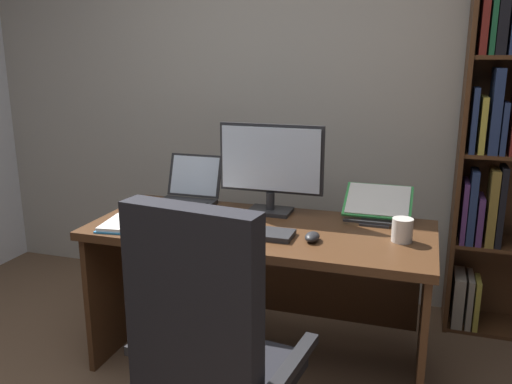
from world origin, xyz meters
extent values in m
cube|color=#B2ADA3|center=(0.00, 1.98, 1.27)|extent=(5.00, 0.12, 2.53)
cube|color=#4C2D19|center=(0.07, 0.97, 0.73)|extent=(1.64, 0.72, 0.04)
cube|color=#4C2D19|center=(-0.71, 0.97, 0.35)|extent=(0.03, 0.66, 0.71)
cube|color=#4C2D19|center=(0.86, 0.97, 0.35)|extent=(0.03, 0.66, 0.71)
cube|color=#4C2D19|center=(0.07, 1.31, 0.39)|extent=(1.52, 0.03, 0.49)
cube|color=#4C2D19|center=(0.99, 1.75, 1.03)|extent=(0.02, 0.31, 2.06)
cube|color=gray|center=(1.05, 1.72, 0.17)|extent=(0.06, 0.24, 0.30)
cube|color=gray|center=(1.11, 1.72, 0.17)|extent=(0.03, 0.24, 0.30)
cube|color=gold|center=(1.15, 1.69, 0.17)|extent=(0.03, 0.17, 0.29)
cube|color=#512D66|center=(1.04, 1.72, 0.70)|extent=(0.03, 0.23, 0.34)
cube|color=navy|center=(1.07, 1.69, 0.74)|extent=(0.04, 0.17, 0.41)
cube|color=#512D66|center=(1.12, 1.71, 0.66)|extent=(0.03, 0.20, 0.27)
cube|color=olive|center=(1.17, 1.70, 0.74)|extent=(0.04, 0.19, 0.42)
cube|color=black|center=(1.22, 1.70, 0.75)|extent=(0.03, 0.18, 0.44)
cube|color=navy|center=(1.04, 1.69, 1.21)|extent=(0.03, 0.17, 0.35)
cube|color=gold|center=(1.08, 1.72, 1.19)|extent=(0.03, 0.24, 0.30)
cube|color=navy|center=(1.14, 1.72, 1.26)|extent=(0.05, 0.24, 0.45)
cube|color=navy|center=(1.19, 1.70, 1.18)|extent=(0.03, 0.19, 0.27)
cube|color=maroon|center=(1.04, 1.70, 1.73)|extent=(0.04, 0.19, 0.37)
cube|color=#195633|center=(1.08, 1.70, 1.72)|extent=(0.03, 0.19, 0.35)
cube|color=black|center=(1.12, 1.71, 1.76)|extent=(0.05, 0.21, 0.42)
cube|color=black|center=(0.15, 0.28, 0.39)|extent=(0.56, 0.54, 0.07)
cube|color=black|center=(0.12, 0.08, 0.76)|extent=(0.48, 0.16, 0.68)
cube|color=#232326|center=(-0.13, 0.32, 0.51)|extent=(0.10, 0.39, 0.04)
cube|color=#232326|center=(0.43, 0.24, 0.51)|extent=(0.10, 0.39, 0.04)
cube|color=#232326|center=(0.06, 1.20, 0.76)|extent=(0.22, 0.16, 0.02)
cylinder|color=#232326|center=(0.06, 1.20, 0.81)|extent=(0.04, 0.04, 0.09)
cube|color=#232326|center=(0.06, 1.21, 1.03)|extent=(0.55, 0.02, 0.35)
cube|color=silver|center=(0.06, 1.19, 1.03)|extent=(0.52, 0.00, 0.32)
cube|color=#232326|center=(-0.43, 1.16, 0.76)|extent=(0.31, 0.25, 0.02)
cube|color=#2D2D30|center=(-0.43, 1.14, 0.77)|extent=(0.27, 0.14, 0.00)
cube|color=#232326|center=(-0.43, 1.33, 0.88)|extent=(0.31, 0.09, 0.23)
cube|color=silver|center=(-0.43, 1.33, 0.89)|extent=(0.28, 0.07, 0.21)
cube|color=#232326|center=(0.06, 0.84, 0.76)|extent=(0.42, 0.15, 0.02)
ellipsoid|color=#232326|center=(0.36, 0.84, 0.77)|extent=(0.06, 0.10, 0.04)
cube|color=#232326|center=(0.60, 1.18, 0.75)|extent=(0.14, 0.12, 0.01)
cube|color=#232326|center=(0.60, 1.14, 0.76)|extent=(0.30, 0.01, 0.01)
cube|color=green|center=(0.60, 1.29, 0.83)|extent=(0.33, 0.21, 0.13)
cube|color=white|center=(0.60, 1.28, 0.84)|extent=(0.31, 0.19, 0.11)
cube|color=#2D84C6|center=(-0.55, 0.78, 0.75)|extent=(0.24, 0.29, 0.01)
cube|color=#2D84C6|center=(-0.34, 0.81, 0.75)|extent=(0.24, 0.29, 0.01)
cube|color=white|center=(-0.55, 0.78, 0.76)|extent=(0.23, 0.28, 0.02)
cube|color=white|center=(-0.34, 0.81, 0.76)|extent=(0.23, 0.28, 0.02)
cylinder|color=#B7B7BC|center=(-0.44, 0.79, 0.76)|extent=(0.05, 0.24, 0.02)
cube|color=white|center=(-0.17, 0.96, 0.75)|extent=(0.16, 0.22, 0.01)
cylinder|color=navy|center=(-0.15, 0.96, 0.76)|extent=(0.13, 0.05, 0.01)
cylinder|color=silver|center=(0.74, 0.96, 0.80)|extent=(0.09, 0.09, 0.11)
camera|label=1|loc=(0.80, -1.36, 1.55)|focal=37.40mm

